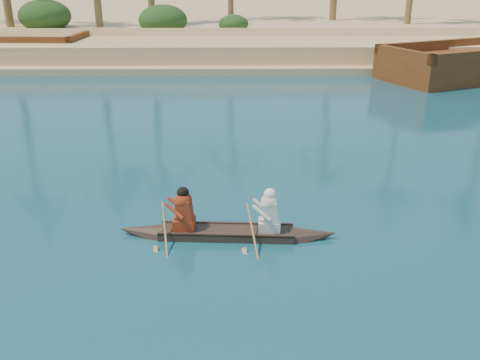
{
  "coord_description": "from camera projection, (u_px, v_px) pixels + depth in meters",
  "views": [
    {
      "loc": [
        8.15,
        -5.48,
        5.1
      ],
      "look_at": [
        8.29,
        5.35,
        0.83
      ],
      "focal_mm": 40.0,
      "sensor_mm": 36.0,
      "label": 1
    }
  ],
  "objects": [
    {
      "name": "sandy_embankment",
      "position": [
        146.0,
        22.0,
        50.29
      ],
      "size": [
        150.0,
        51.0,
        1.5
      ],
      "color": "tan",
      "rests_on": "ground"
    },
    {
      "name": "canoe",
      "position": [
        227.0,
        226.0,
        10.88
      ],
      "size": [
        4.51,
        0.86,
        1.23
      ],
      "rotation": [
        0.0,
        0.0,
        -0.06
      ],
      "color": "#38271E",
      "rests_on": "ground"
    },
    {
      "name": "shrub_cluster",
      "position": [
        111.0,
        32.0,
        35.73
      ],
      "size": [
        100.0,
        6.0,
        2.4
      ],
      "primitive_type": null,
      "color": "#1B3C16",
      "rests_on": "ground"
    }
  ]
}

